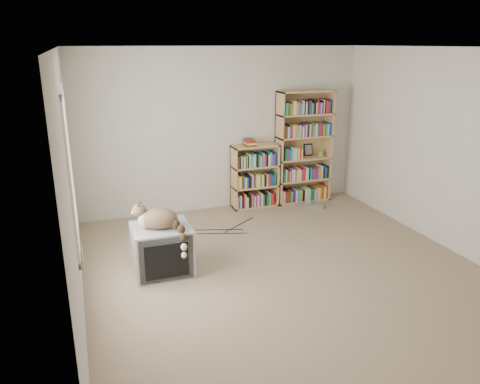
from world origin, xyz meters
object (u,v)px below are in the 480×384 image
object	(u,v)px
dvd_player	(311,205)
cat	(162,222)
crt_tv	(162,249)
bookcase_short	(254,178)
bookcase_tall	(303,150)

from	to	relation	value
dvd_player	cat	bearing A→B (deg)	-142.57
crt_tv	cat	world-z (taller)	cat
cat	bookcase_short	bearing A→B (deg)	63.52
cat	dvd_player	bearing A→B (deg)	46.92
bookcase_short	dvd_player	world-z (taller)	bookcase_short
bookcase_short	dvd_player	distance (m)	1.02
bookcase_tall	bookcase_short	world-z (taller)	bookcase_tall
cat	bookcase_short	world-z (taller)	bookcase_short
cat	bookcase_tall	bearing A→B (deg)	52.78
crt_tv	bookcase_tall	distance (m)	3.29
cat	dvd_player	size ratio (longest dim) A/B	1.80
bookcase_short	bookcase_tall	bearing A→B (deg)	0.10
bookcase_short	dvd_player	bearing A→B (deg)	-25.27
bookcase_tall	bookcase_short	size ratio (longest dim) A/B	1.81
bookcase_short	crt_tv	bearing A→B (deg)	-135.63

